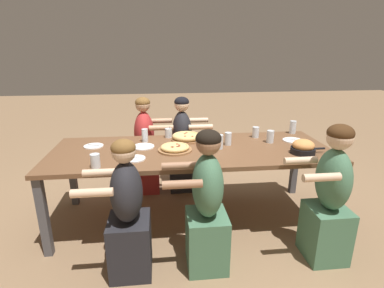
% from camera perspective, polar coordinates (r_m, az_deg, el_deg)
% --- Properties ---
extents(ground_plane, '(18.00, 18.00, 0.00)m').
position_cam_1_polar(ground_plane, '(3.29, 0.00, -13.84)').
color(ground_plane, '#896B4C').
rests_on(ground_plane, ground).
extents(dining_table, '(2.74, 1.03, 0.78)m').
position_cam_1_polar(dining_table, '(2.98, 0.00, -2.09)').
color(dining_table, brown).
rests_on(dining_table, ground).
extents(pizza_board_main, '(0.33, 0.33, 0.05)m').
position_cam_1_polar(pizza_board_main, '(2.90, -3.26, -0.79)').
color(pizza_board_main, '#996B42').
rests_on(pizza_board_main, dining_table).
extents(pizza_board_second, '(0.33, 0.33, 0.07)m').
position_cam_1_polar(pizza_board_second, '(3.22, -1.04, 1.33)').
color(pizza_board_second, '#996B42').
rests_on(pizza_board_second, dining_table).
extents(skillet_bowl, '(0.33, 0.23, 0.14)m').
position_cam_1_polar(skillet_bowl, '(3.01, 20.44, -0.59)').
color(skillet_bowl, black).
rests_on(skillet_bowl, dining_table).
extents(empty_plate_a, '(0.19, 0.19, 0.02)m').
position_cam_1_polar(empty_plate_a, '(2.73, -10.87, -2.76)').
color(empty_plate_a, white).
rests_on(empty_plate_a, dining_table).
extents(empty_plate_b, '(0.19, 0.19, 0.02)m').
position_cam_1_polar(empty_plate_b, '(3.18, -18.23, -0.37)').
color(empty_plate_b, white).
rests_on(empty_plate_b, dining_table).
extents(empty_plate_c, '(0.22, 0.22, 0.02)m').
position_cam_1_polar(empty_plate_c, '(3.38, 18.68, 0.66)').
color(empty_plate_c, white).
rests_on(empty_plate_c, dining_table).
extents(empty_plate_d, '(0.22, 0.22, 0.02)m').
position_cam_1_polar(empty_plate_d, '(3.04, -9.26, -0.50)').
color(empty_plate_d, white).
rests_on(empty_plate_d, dining_table).
extents(cocktail_glass_blue, '(0.08, 0.08, 0.13)m').
position_cam_1_polar(cocktail_glass_blue, '(3.33, -4.52, 2.02)').
color(cocktail_glass_blue, silver).
rests_on(cocktail_glass_blue, dining_table).
extents(drinking_glass_a, '(0.07, 0.07, 0.13)m').
position_cam_1_polar(drinking_glass_a, '(3.24, 14.68, 1.25)').
color(drinking_glass_a, silver).
rests_on(drinking_glass_a, dining_table).
extents(drinking_glass_b, '(0.07, 0.07, 0.14)m').
position_cam_1_polar(drinking_glass_b, '(2.96, 5.23, 0.25)').
color(drinking_glass_b, silver).
rests_on(drinking_glass_b, dining_table).
extents(drinking_glass_c, '(0.07, 0.07, 0.12)m').
position_cam_1_polar(drinking_glass_c, '(3.40, 12.03, 2.08)').
color(drinking_glass_c, silver).
rests_on(drinking_glass_c, dining_table).
extents(drinking_glass_d, '(0.07, 0.07, 0.15)m').
position_cam_1_polar(drinking_glass_d, '(3.66, 18.65, 3.05)').
color(drinking_glass_d, silver).
rests_on(drinking_glass_d, dining_table).
extents(drinking_glass_e, '(0.07, 0.07, 0.14)m').
position_cam_1_polar(drinking_glass_e, '(3.20, -8.97, 1.48)').
color(drinking_glass_e, silver).
rests_on(drinking_glass_e, dining_table).
extents(drinking_glass_f, '(0.08, 0.08, 0.12)m').
position_cam_1_polar(drinking_glass_f, '(2.61, -17.92, -3.25)').
color(drinking_glass_f, silver).
rests_on(drinking_glass_f, dining_table).
extents(drinking_glass_g, '(0.07, 0.07, 0.13)m').
position_cam_1_polar(drinking_glass_g, '(3.09, 6.88, 0.85)').
color(drinking_glass_g, silver).
rests_on(drinking_glass_g, dining_table).
extents(diner_near_right, '(0.51, 0.40, 1.18)m').
position_cam_1_polar(diner_near_right, '(2.73, 24.72, -9.67)').
color(diner_near_right, '#477556').
rests_on(diner_near_right, ground).
extents(diner_near_midleft, '(0.51, 0.40, 1.12)m').
position_cam_1_polar(diner_near_midleft, '(2.41, -12.13, -13.28)').
color(diner_near_midleft, '#232328').
rests_on(diner_near_midleft, ground).
extents(diner_near_center, '(0.51, 0.40, 1.17)m').
position_cam_1_polar(diner_near_center, '(2.40, 2.83, -12.11)').
color(diner_near_center, '#477556').
rests_on(diner_near_center, ground).
extents(diner_far_midleft, '(0.51, 0.40, 1.18)m').
position_cam_1_polar(diner_far_midleft, '(3.72, -8.88, -1.11)').
color(diner_far_midleft, '#B22D2D').
rests_on(diner_far_midleft, ground).
extents(diner_far_center, '(0.51, 0.40, 1.18)m').
position_cam_1_polar(diner_far_center, '(3.73, -1.83, -0.89)').
color(diner_far_center, '#232328').
rests_on(diner_far_center, ground).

